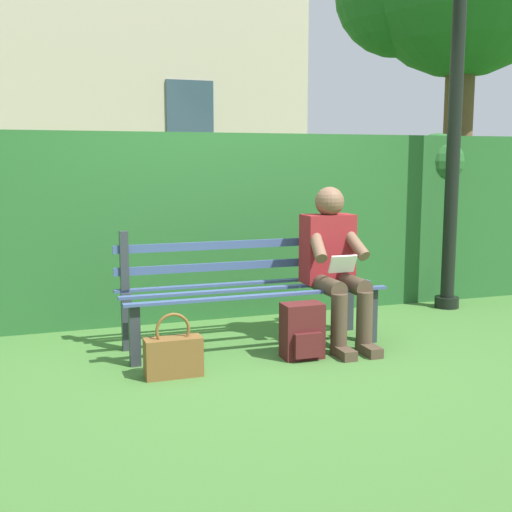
{
  "coord_description": "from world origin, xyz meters",
  "views": [
    {
      "loc": [
        1.48,
        4.43,
        1.37
      ],
      "look_at": [
        0.0,
        0.1,
        0.69
      ],
      "focal_mm": 45.72,
      "sensor_mm": 36.0,
      "label": 1
    }
  ],
  "objects_px": {
    "backpack": "(302,331)",
    "lamp_post": "(456,80)",
    "person_seated": "(334,262)",
    "park_bench": "(248,288)",
    "handbag": "(173,355)"
  },
  "relations": [
    {
      "from": "backpack",
      "to": "lamp_post",
      "type": "bearing_deg",
      "value": -151.99
    },
    {
      "from": "person_seated",
      "to": "backpack",
      "type": "height_order",
      "value": "person_seated"
    },
    {
      "from": "person_seated",
      "to": "lamp_post",
      "type": "height_order",
      "value": "lamp_post"
    },
    {
      "from": "park_bench",
      "to": "handbag",
      "type": "xyz_separation_m",
      "value": [
        0.69,
        0.57,
        -0.28
      ]
    },
    {
      "from": "park_bench",
      "to": "handbag",
      "type": "bearing_deg",
      "value": 39.65
    },
    {
      "from": "person_seated",
      "to": "lamp_post",
      "type": "relative_size",
      "value": 0.35
    },
    {
      "from": "person_seated",
      "to": "backpack",
      "type": "xyz_separation_m",
      "value": [
        0.38,
        0.29,
        -0.43
      ]
    },
    {
      "from": "handbag",
      "to": "lamp_post",
      "type": "height_order",
      "value": "lamp_post"
    },
    {
      "from": "park_bench",
      "to": "lamp_post",
      "type": "xyz_separation_m",
      "value": [
        -2.12,
        -0.53,
        1.64
      ]
    },
    {
      "from": "park_bench",
      "to": "person_seated",
      "type": "relative_size",
      "value": 1.66
    },
    {
      "from": "park_bench",
      "to": "backpack",
      "type": "relative_size",
      "value": 5.01
    },
    {
      "from": "backpack",
      "to": "handbag",
      "type": "height_order",
      "value": "handbag"
    },
    {
      "from": "park_bench",
      "to": "backpack",
      "type": "height_order",
      "value": "park_bench"
    },
    {
      "from": "backpack",
      "to": "handbag",
      "type": "distance_m",
      "value": 0.93
    },
    {
      "from": "park_bench",
      "to": "person_seated",
      "type": "xyz_separation_m",
      "value": [
        -0.62,
        0.18,
        0.19
      ]
    }
  ]
}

